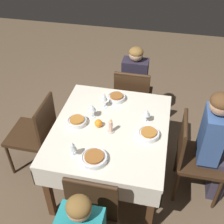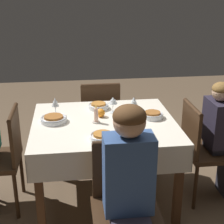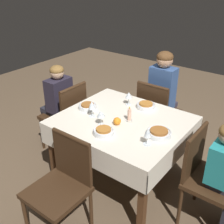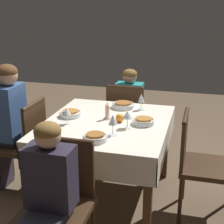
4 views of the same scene
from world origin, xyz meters
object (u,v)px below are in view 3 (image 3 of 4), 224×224
(chair_west, at_px, (67,113))
(chair_east, at_px, (207,174))
(bowl_south, at_px, (104,131))
(dining_table, at_px, (122,128))
(wine_glass_south, at_px, (101,114))
(person_adult_denim, at_px, (164,93))
(bowl_north, at_px, (146,105))
(wine_glass_west, at_px, (92,106))
(wine_glass_north, at_px, (129,95))
(orange_fruit, at_px, (117,121))
(bowl_west, at_px, (88,106))
(bowl_east, at_px, (159,133))
(chair_north, at_px, (156,111))
(chair_south, at_px, (62,182))
(candle_centerpiece, at_px, (129,116))
(wine_glass_east, at_px, (148,133))
(person_child_dark, at_px, (57,103))

(chair_west, xyz_separation_m, chair_east, (1.74, -0.07, 0.00))
(bowl_south, bearing_deg, dining_table, 93.26)
(dining_table, bearing_deg, wine_glass_south, -116.74)
(chair_east, xyz_separation_m, person_adult_denim, (-0.92, 0.94, 0.19))
(bowl_north, distance_m, wine_glass_west, 0.59)
(dining_table, xyz_separation_m, chair_west, (-0.87, 0.08, -0.15))
(wine_glass_north, distance_m, orange_fruit, 0.45)
(bowl_west, xyz_separation_m, bowl_east, (0.85, -0.01, -0.00))
(wine_glass_north, bearing_deg, chair_north, 79.68)
(chair_east, relative_size, wine_glass_west, 5.35)
(wine_glass_west, bearing_deg, chair_east, 7.08)
(bowl_west, bearing_deg, dining_table, 3.98)
(chair_south, bearing_deg, bowl_east, 58.92)
(dining_table, bearing_deg, candle_centerpiece, 13.29)
(dining_table, bearing_deg, wine_glass_east, -28.53)
(bowl_west, bearing_deg, bowl_north, 39.26)
(dining_table, relative_size, bowl_south, 6.45)
(person_adult_denim, height_order, wine_glass_east, person_adult_denim)
(chair_north, height_order, person_child_dark, person_child_dark)
(chair_south, relative_size, candle_centerpiece, 5.82)
(dining_table, distance_m, wine_glass_north, 0.39)
(wine_glass_north, relative_size, candle_centerpiece, 0.94)
(dining_table, relative_size, person_child_dark, 1.11)
(chair_north, relative_size, bowl_west, 4.78)
(chair_west, xyz_separation_m, orange_fruit, (0.89, -0.19, 0.28))
(person_adult_denim, relative_size, wine_glass_east, 7.80)
(chair_south, height_order, wine_glass_west, wine_glass_west)
(dining_table, bearing_deg, chair_north, 93.78)
(wine_glass_north, xyz_separation_m, orange_fruit, (0.16, -0.42, -0.07))
(chair_west, bearing_deg, bowl_west, 76.14)
(wine_glass_west, xyz_separation_m, candle_centerpiece, (0.34, 0.14, -0.06))
(dining_table, bearing_deg, bowl_north, 82.45)
(bowl_north, distance_m, wine_glass_south, 0.58)
(dining_table, bearing_deg, chair_east, 0.96)
(chair_east, relative_size, bowl_south, 4.77)
(wine_glass_east, height_order, candle_centerpiece, wine_glass_east)
(chair_west, relative_size, bowl_north, 4.56)
(person_child_dark, height_order, wine_glass_south, person_child_dark)
(bowl_west, bearing_deg, wine_glass_south, -28.23)
(bowl_north, xyz_separation_m, wine_glass_north, (-0.19, -0.05, 0.08))
(chair_west, xyz_separation_m, wine_glass_south, (0.77, -0.28, 0.36))
(wine_glass_east, distance_m, candle_centerpiece, 0.42)
(chair_south, distance_m, orange_fruit, 0.74)
(person_adult_denim, distance_m, bowl_east, 1.10)
(chair_south, height_order, orange_fruit, chair_south)
(wine_glass_east, xyz_separation_m, orange_fruit, (-0.39, 0.11, -0.07))
(person_adult_denim, distance_m, candle_centerpiece, 0.95)
(bowl_north, distance_m, orange_fruit, 0.47)
(dining_table, height_order, bowl_west, bowl_west)
(wine_glass_south, distance_m, candle_centerpiece, 0.28)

